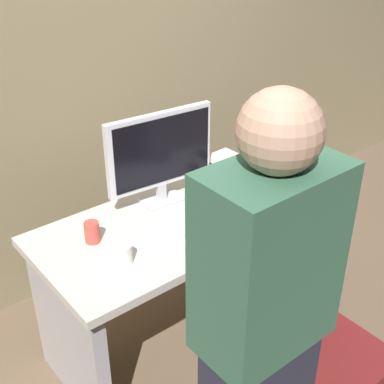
{
  "coord_description": "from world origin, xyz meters",
  "views": [
    {
      "loc": [
        -1.27,
        -1.63,
        2.03
      ],
      "look_at": [
        0.0,
        -0.05,
        0.87
      ],
      "focal_mm": 49.5,
      "sensor_mm": 36.0,
      "label": 1
    }
  ],
  "objects": [
    {
      "name": "ground_plane",
      "position": [
        0.0,
        0.0,
        0.0
      ],
      "size": [
        9.0,
        9.0,
        0.0
      ],
      "primitive_type": "plane",
      "color": "brown"
    },
    {
      "name": "wall_back",
      "position": [
        0.0,
        0.82,
        1.5
      ],
      "size": [
        6.4,
        0.1,
        3.0
      ],
      "primitive_type": "cube",
      "color": "#8C7F5B",
      "rests_on": "ground"
    },
    {
      "name": "desk",
      "position": [
        0.0,
        0.0,
        0.5
      ],
      "size": [
        1.4,
        0.67,
        0.72
      ],
      "color": "beige",
      "rests_on": "ground"
    },
    {
      "name": "office_chair",
      "position": [
        0.03,
        -0.76,
        0.43
      ],
      "size": [
        0.52,
        0.52,
        0.94
      ],
      "color": "black",
      "rests_on": "ground"
    },
    {
      "name": "person_at_desk",
      "position": [
        -0.37,
        -0.85,
        0.84
      ],
      "size": [
        0.4,
        0.24,
        1.64
      ],
      "color": "#262838",
      "rests_on": "ground"
    },
    {
      "name": "monitor",
      "position": [
        -0.01,
        0.18,
        0.98
      ],
      "size": [
        0.54,
        0.16,
        0.46
      ],
      "color": "silver",
      "rests_on": "desk"
    },
    {
      "name": "keyboard",
      "position": [
        -0.04,
        -0.07,
        0.73
      ],
      "size": [
        0.43,
        0.14,
        0.02
      ],
      "primitive_type": "cube",
      "rotation": [
        0.0,
        0.0,
        0.03
      ],
      "color": "white",
      "rests_on": "desk"
    },
    {
      "name": "mouse",
      "position": [
        0.28,
        -0.07,
        0.74
      ],
      "size": [
        0.06,
        0.1,
        0.03
      ],
      "primitive_type": "ellipsoid",
      "color": "black",
      "rests_on": "desk"
    },
    {
      "name": "cup_near_keyboard",
      "position": [
        -0.41,
        -0.12,
        0.77
      ],
      "size": [
        0.07,
        0.07,
        0.09
      ],
      "primitive_type": "cylinder",
      "color": "white",
      "rests_on": "desk"
    },
    {
      "name": "cup_by_monitor",
      "position": [
        -0.44,
        0.09,
        0.77
      ],
      "size": [
        0.07,
        0.07,
        0.09
      ],
      "primitive_type": "cylinder",
      "color": "#D84C3F",
      "rests_on": "desk"
    },
    {
      "name": "book_stack",
      "position": [
        0.4,
        0.16,
        0.79
      ],
      "size": [
        0.2,
        0.17,
        0.13
      ],
      "color": "#594C72",
      "rests_on": "desk"
    },
    {
      "name": "cell_phone",
      "position": [
        0.43,
        -0.19,
        0.73
      ],
      "size": [
        0.11,
        0.16,
        0.01
      ],
      "primitive_type": "cube",
      "rotation": [
        0.0,
        0.0,
        -0.26
      ],
      "color": "black",
      "rests_on": "desk"
    }
  ]
}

